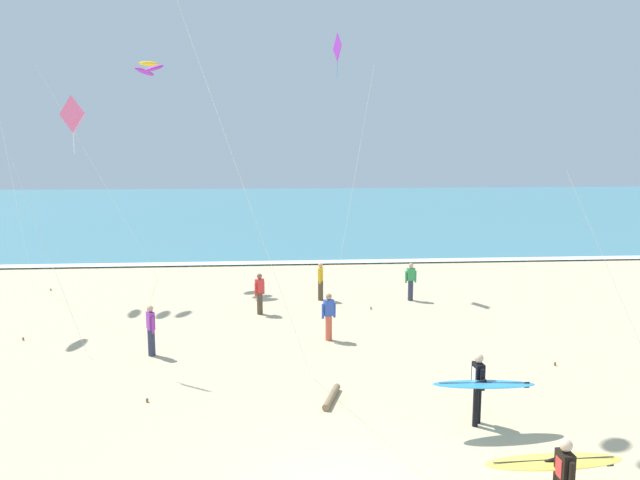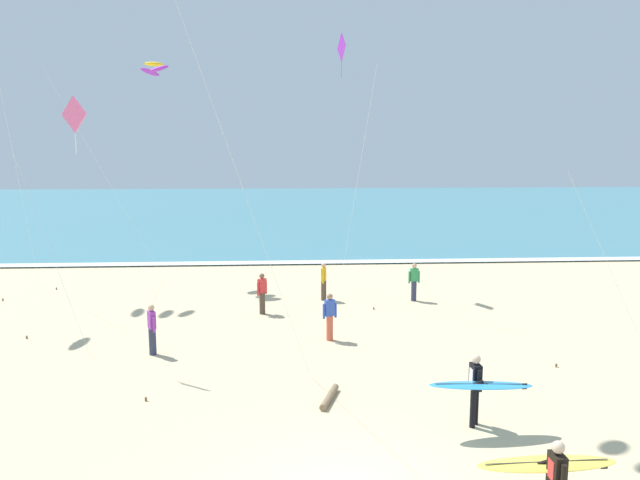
{
  "view_description": "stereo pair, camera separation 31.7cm",
  "coord_description": "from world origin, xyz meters",
  "px_view_note": "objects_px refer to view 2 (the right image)",
  "views": [
    {
      "loc": [
        -1.35,
        -10.36,
        6.39
      ],
      "look_at": [
        0.04,
        7.39,
        3.67
      ],
      "focal_mm": 34.54,
      "sensor_mm": 36.0,
      "label": 1
    },
    {
      "loc": [
        -1.03,
        -10.38,
        6.39
      ],
      "look_at": [
        0.04,
        7.39,
        3.67
      ],
      "focal_mm": 34.54,
      "sensor_mm": 36.0,
      "label": 2
    }
  ],
  "objects_px": {
    "kite_arc_golden_distant": "(154,69)",
    "bystander_red_top": "(262,293)",
    "surfer_lead": "(551,473)",
    "kite_diamond_rose_mid": "(72,125)",
    "driftwood_log": "(329,397)",
    "surfer_trailing": "(478,385)",
    "bystander_blue_top": "(330,316)",
    "bystander_purple_top": "(152,329)",
    "bystander_green_top": "(414,282)",
    "kite_diamond_violet_close": "(343,57)",
    "bystander_yellow_top": "(324,281)"
  },
  "relations": [
    {
      "from": "kite_diamond_violet_close",
      "to": "bystander_blue_top",
      "type": "xyz_separation_m",
      "value": [
        -1.16,
        -8.11,
        -9.45
      ]
    },
    {
      "from": "kite_arc_golden_distant",
      "to": "surfer_trailing",
      "type": "bearing_deg",
      "value": -58.64
    },
    {
      "from": "kite_diamond_rose_mid",
      "to": "surfer_trailing",
      "type": "bearing_deg",
      "value": -29.08
    },
    {
      "from": "kite_diamond_rose_mid",
      "to": "bystander_red_top",
      "type": "bearing_deg",
      "value": 38.05
    },
    {
      "from": "driftwood_log",
      "to": "bystander_red_top",
      "type": "bearing_deg",
      "value": 103.36
    },
    {
      "from": "surfer_lead",
      "to": "kite_diamond_violet_close",
      "type": "xyz_separation_m",
      "value": [
        -1.72,
        18.56,
        9.21
      ]
    },
    {
      "from": "bystander_purple_top",
      "to": "driftwood_log",
      "type": "height_order",
      "value": "bystander_purple_top"
    },
    {
      "from": "kite_diamond_rose_mid",
      "to": "driftwood_log",
      "type": "xyz_separation_m",
      "value": [
        7.33,
        -4.07,
        -6.92
      ]
    },
    {
      "from": "kite_diamond_rose_mid",
      "to": "bystander_green_top",
      "type": "relative_size",
      "value": 4.94
    },
    {
      "from": "bystander_purple_top",
      "to": "bystander_green_top",
      "type": "height_order",
      "value": "same"
    },
    {
      "from": "kite_diamond_rose_mid",
      "to": "bystander_blue_top",
      "type": "height_order",
      "value": "kite_diamond_rose_mid"
    },
    {
      "from": "driftwood_log",
      "to": "kite_diamond_violet_close",
      "type": "bearing_deg",
      "value": 83.27
    },
    {
      "from": "bystander_purple_top",
      "to": "bystander_red_top",
      "type": "height_order",
      "value": "same"
    },
    {
      "from": "kite_diamond_rose_mid",
      "to": "bystander_blue_top",
      "type": "relative_size",
      "value": 4.94
    },
    {
      "from": "bystander_purple_top",
      "to": "bystander_green_top",
      "type": "distance_m",
      "value": 11.28
    },
    {
      "from": "bystander_purple_top",
      "to": "kite_diamond_violet_close",
      "type": "bearing_deg",
      "value": 53.8
    },
    {
      "from": "surfer_trailing",
      "to": "kite_arc_golden_distant",
      "type": "relative_size",
      "value": 0.24
    },
    {
      "from": "bystander_green_top",
      "to": "bystander_purple_top",
      "type": "bearing_deg",
      "value": -147.1
    },
    {
      "from": "kite_diamond_violet_close",
      "to": "driftwood_log",
      "type": "height_order",
      "value": "kite_diamond_violet_close"
    },
    {
      "from": "kite_diamond_rose_mid",
      "to": "bystander_green_top",
      "type": "height_order",
      "value": "kite_diamond_rose_mid"
    },
    {
      "from": "bystander_red_top",
      "to": "kite_diamond_violet_close",
      "type": "bearing_deg",
      "value": 53.47
    },
    {
      "from": "surfer_trailing",
      "to": "bystander_green_top",
      "type": "xyz_separation_m",
      "value": [
        1.04,
        11.72,
        -0.24
      ]
    },
    {
      "from": "kite_arc_golden_distant",
      "to": "driftwood_log",
      "type": "height_order",
      "value": "kite_arc_golden_distant"
    },
    {
      "from": "kite_diamond_violet_close",
      "to": "bystander_red_top",
      "type": "bearing_deg",
      "value": -126.53
    },
    {
      "from": "surfer_lead",
      "to": "surfer_trailing",
      "type": "relative_size",
      "value": 1.0
    },
    {
      "from": "surfer_trailing",
      "to": "bystander_purple_top",
      "type": "xyz_separation_m",
      "value": [
        -8.43,
        5.59,
        -0.24
      ]
    },
    {
      "from": "kite_diamond_violet_close",
      "to": "kite_diamond_rose_mid",
      "type": "bearing_deg",
      "value": -134.81
    },
    {
      "from": "kite_diamond_rose_mid",
      "to": "bystander_purple_top",
      "type": "height_order",
      "value": "kite_diamond_rose_mid"
    },
    {
      "from": "bystander_blue_top",
      "to": "bystander_red_top",
      "type": "xyz_separation_m",
      "value": [
        -2.34,
        3.39,
        0.0
      ]
    },
    {
      "from": "kite_arc_golden_distant",
      "to": "bystander_yellow_top",
      "type": "bearing_deg",
      "value": -32.55
    },
    {
      "from": "bystander_green_top",
      "to": "bystander_yellow_top",
      "type": "bearing_deg",
      "value": 174.95
    },
    {
      "from": "kite_arc_golden_distant",
      "to": "bystander_red_top",
      "type": "height_order",
      "value": "kite_arc_golden_distant"
    },
    {
      "from": "bystander_green_top",
      "to": "driftwood_log",
      "type": "height_order",
      "value": "bystander_green_top"
    },
    {
      "from": "bystander_blue_top",
      "to": "driftwood_log",
      "type": "height_order",
      "value": "bystander_blue_top"
    },
    {
      "from": "bystander_blue_top",
      "to": "kite_diamond_rose_mid",
      "type": "bearing_deg",
      "value": -173.99
    },
    {
      "from": "driftwood_log",
      "to": "surfer_trailing",
      "type": "bearing_deg",
      "value": -29.15
    },
    {
      "from": "bystander_blue_top",
      "to": "surfer_lead",
      "type": "bearing_deg",
      "value": -74.62
    },
    {
      "from": "surfer_lead",
      "to": "kite_diamond_rose_mid",
      "type": "relative_size",
      "value": 0.31
    },
    {
      "from": "bystander_green_top",
      "to": "bystander_red_top",
      "type": "height_order",
      "value": "same"
    },
    {
      "from": "kite_diamond_rose_mid",
      "to": "bystander_red_top",
      "type": "relative_size",
      "value": 4.94
    },
    {
      "from": "surfer_lead",
      "to": "bystander_purple_top",
      "type": "bearing_deg",
      "value": 132.06
    },
    {
      "from": "surfer_lead",
      "to": "bystander_red_top",
      "type": "distance_m",
      "value": 14.8
    },
    {
      "from": "kite_arc_golden_distant",
      "to": "bystander_red_top",
      "type": "xyz_separation_m",
      "value": [
        5.11,
        -6.84,
        -9.13
      ]
    },
    {
      "from": "kite_arc_golden_distant",
      "to": "bystander_red_top",
      "type": "distance_m",
      "value": 12.5
    },
    {
      "from": "bystander_purple_top",
      "to": "bystander_red_top",
      "type": "xyz_separation_m",
      "value": [
        3.23,
        4.48,
        0.0
      ]
    },
    {
      "from": "kite_diamond_rose_mid",
      "to": "bystander_yellow_top",
      "type": "relative_size",
      "value": 4.94
    },
    {
      "from": "kite_arc_golden_distant",
      "to": "bystander_purple_top",
      "type": "xyz_separation_m",
      "value": [
        1.88,
        -11.31,
        -9.13
      ]
    },
    {
      "from": "surfer_trailing",
      "to": "driftwood_log",
      "type": "distance_m",
      "value": 3.82
    },
    {
      "from": "bystander_yellow_top",
      "to": "bystander_red_top",
      "type": "distance_m",
      "value": 3.19
    },
    {
      "from": "bystander_yellow_top",
      "to": "kite_diamond_violet_close",
      "type": "bearing_deg",
      "value": 69.9
    }
  ]
}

